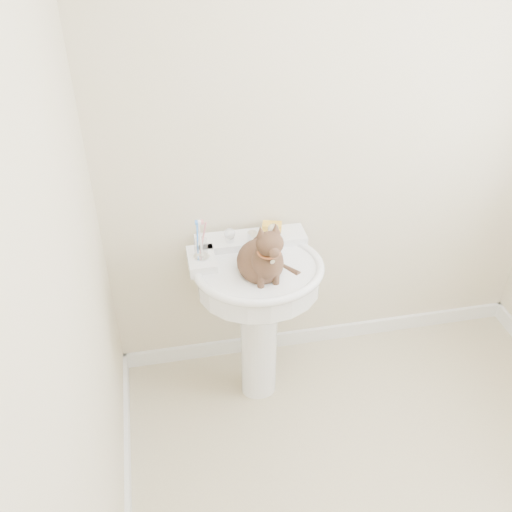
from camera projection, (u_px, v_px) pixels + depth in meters
wall_back at (339, 133)px, 2.54m from camera, size 2.20×0.00×2.50m
wall_left at (66, 330)px, 1.48m from camera, size 0.00×2.20×2.50m
baseboard_back at (322, 334)px, 3.22m from camera, size 2.20×0.02×0.09m
pedestal_sink at (258, 291)px, 2.58m from camera, size 0.59×0.58×0.82m
faucet at (252, 234)px, 2.58m from camera, size 0.28×0.12×0.14m
soap_bar at (272, 226)px, 2.68m from camera, size 0.10×0.08×0.03m
toothbrush_cup at (201, 248)px, 2.47m from camera, size 0.07×0.07×0.19m
cat at (263, 260)px, 2.41m from camera, size 0.22×0.28×0.41m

